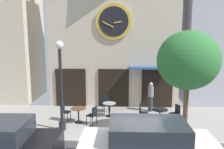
% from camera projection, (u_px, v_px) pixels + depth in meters
% --- Properties ---
extents(ground_plane, '(27.96, 10.46, 0.13)m').
position_uv_depth(ground_plane, '(133.00, 148.00, 8.61)').
color(ground_plane, gray).
extents(clock_building, '(7.79, 3.41, 10.57)m').
position_uv_depth(clock_building, '(114.00, 16.00, 13.96)').
color(clock_building, beige).
rests_on(clock_building, ground_plane).
extents(street_lamp, '(0.36, 0.36, 4.02)m').
position_uv_depth(street_lamp, '(61.00, 86.00, 9.95)').
color(street_lamp, black).
rests_on(street_lamp, ground_plane).
extents(street_tree, '(2.47, 2.22, 4.43)m').
position_uv_depth(street_tree, '(188.00, 61.00, 8.92)').
color(street_tree, brown).
rests_on(street_tree, ground_plane).
extents(cafe_table_center_right, '(0.74, 0.74, 0.74)m').
position_uv_depth(cafe_table_center_right, '(78.00, 112.00, 11.06)').
color(cafe_table_center_right, black).
rests_on(cafe_table_center_right, ground_plane).
extents(cafe_table_rightmost, '(0.70, 0.70, 0.73)m').
position_uv_depth(cafe_table_rightmost, '(109.00, 107.00, 11.94)').
color(cafe_table_rightmost, black).
rests_on(cafe_table_rightmost, ground_plane).
extents(cafe_table_near_curb, '(0.75, 0.75, 0.75)m').
position_uv_depth(cafe_table_near_curb, '(160.00, 113.00, 10.86)').
color(cafe_table_near_curb, black).
rests_on(cafe_table_near_curb, ground_plane).
extents(cafe_chair_curbside, '(0.54, 0.54, 0.90)m').
position_uv_depth(cafe_chair_curbside, '(93.00, 114.00, 10.80)').
color(cafe_chair_curbside, black).
rests_on(cafe_chair_curbside, ground_plane).
extents(cafe_chair_under_awning, '(0.48, 0.48, 0.90)m').
position_uv_depth(cafe_chair_under_awning, '(64.00, 110.00, 11.35)').
color(cafe_chair_under_awning, black).
rests_on(cafe_chair_under_awning, ground_plane).
extents(cafe_chair_by_entrance, '(0.52, 0.52, 0.90)m').
position_uv_depth(cafe_chair_by_entrance, '(176.00, 112.00, 11.08)').
color(cafe_chair_by_entrance, black).
rests_on(cafe_chair_by_entrance, ground_plane).
extents(cafe_chair_facing_street, '(0.48, 0.48, 0.90)m').
position_uv_depth(cafe_chair_facing_street, '(142.00, 111.00, 11.20)').
color(cafe_chair_facing_street, black).
rests_on(cafe_chair_facing_street, ground_plane).
extents(cafe_chair_left_end, '(0.51, 0.51, 0.90)m').
position_uv_depth(cafe_chair_left_end, '(106.00, 102.00, 12.77)').
color(cafe_chair_left_end, black).
rests_on(cafe_chair_left_end, ground_plane).
extents(pedestrian_grey, '(0.40, 0.40, 1.67)m').
position_uv_depth(pedestrian_grey, '(151.00, 96.00, 12.76)').
color(pedestrian_grey, '#2D2D38').
rests_on(pedestrian_grey, ground_plane).
extents(parked_car_white, '(4.30, 2.03, 1.55)m').
position_uv_depth(parked_car_white, '(148.00, 146.00, 7.16)').
color(parked_car_white, white).
rests_on(parked_car_white, ground_plane).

